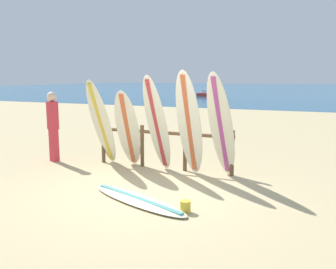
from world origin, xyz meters
TOP-DOWN VIEW (x-y plane):
  - ground_plane at (0.00, 0.00)m, footprint 120.00×120.00m
  - ocean_water at (0.00, 58.00)m, footprint 120.00×80.00m
  - surfboard_rack at (-0.40, 1.80)m, footprint 3.38×0.09m
  - surfboard_leaning_far_left at (-1.88, 1.50)m, footprint 0.53×0.99m
  - surfboard_leaning_left at (-1.18, 1.53)m, footprint 0.69×0.99m
  - surfboard_leaning_center_left at (-0.39, 1.44)m, footprint 0.65×0.91m
  - surfboard_leaning_center at (0.39, 1.38)m, footprint 0.62×0.83m
  - surfboard_leaning_center_right at (1.08, 1.43)m, footprint 0.66×1.09m
  - surfboard_lying_on_sand at (0.12, -0.51)m, footprint 2.32×1.34m
  - beachgoer_standing at (-3.27, 1.42)m, footprint 0.33×0.27m
  - small_boat_offshore at (-8.34, 31.51)m, footprint 2.20×1.41m
  - sand_bucket at (1.05, -0.66)m, footprint 0.17×0.17m

SIDE VIEW (x-z plane):
  - ground_plane at x=0.00m, z-range 0.00..0.00m
  - ocean_water at x=0.00m, z-range 0.00..0.01m
  - surfboard_lying_on_sand at x=0.12m, z-range -0.01..0.08m
  - sand_bucket at x=1.05m, z-range 0.00..0.19m
  - small_boat_offshore at x=-8.34m, z-range -0.10..0.61m
  - surfboard_rack at x=-0.40m, z-range 0.14..1.14m
  - surfboard_leaning_left at x=-1.18m, z-range 0.00..1.87m
  - beachgoer_standing at x=-3.27m, z-range 0.09..1.86m
  - surfboard_leaning_far_left at x=-1.88m, z-range 0.00..2.11m
  - surfboard_leaning_center_left at x=-0.39m, z-range 0.00..2.20m
  - surfboard_leaning_center_right at x=1.08m, z-range 0.00..2.27m
  - surfboard_leaning_center at x=0.39m, z-range 0.00..2.30m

